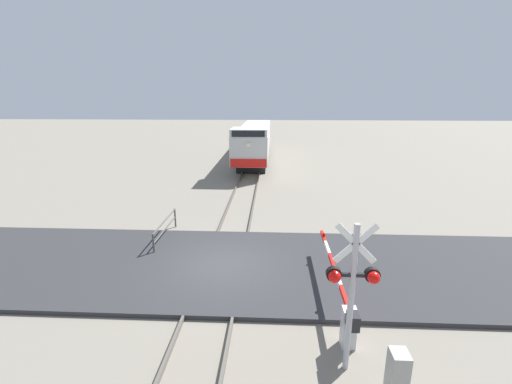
% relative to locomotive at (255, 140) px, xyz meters
% --- Properties ---
extents(ground_plane, '(160.00, 160.00, 0.00)m').
position_rel_locomotive_xyz_m(ground_plane, '(0.00, -22.46, -2.02)').
color(ground_plane, gray).
extents(rail_track_left, '(0.08, 80.00, 0.15)m').
position_rel_locomotive_xyz_m(rail_track_left, '(-0.72, -22.46, -1.95)').
color(rail_track_left, '#59544C').
rests_on(rail_track_left, ground_plane).
extents(rail_track_right, '(0.08, 80.00, 0.15)m').
position_rel_locomotive_xyz_m(rail_track_right, '(0.72, -22.46, -1.95)').
color(rail_track_right, '#59544C').
rests_on(rail_track_right, ground_plane).
extents(road_surface, '(36.00, 6.38, 0.15)m').
position_rel_locomotive_xyz_m(road_surface, '(0.00, -22.46, -1.95)').
color(road_surface, '#2D2D30').
rests_on(road_surface, ground_plane).
extents(locomotive, '(2.84, 18.65, 3.85)m').
position_rel_locomotive_xyz_m(locomotive, '(0.00, 0.00, 0.00)').
color(locomotive, black).
rests_on(locomotive, ground_plane).
extents(crossing_signal, '(1.18, 0.33, 3.70)m').
position_rel_locomotive_xyz_m(crossing_signal, '(3.62, -27.27, 0.24)').
color(crossing_signal, '#ADADB2').
rests_on(crossing_signal, ground_plane).
extents(crossing_gate, '(0.36, 5.85, 1.21)m').
position_rel_locomotive_xyz_m(crossing_gate, '(3.82, -25.71, -1.27)').
color(crossing_gate, silver).
rests_on(crossing_gate, ground_plane).
extents(utility_cabinet, '(0.36, 0.42, 1.40)m').
position_rel_locomotive_xyz_m(utility_cabinet, '(4.38, -28.34, -1.32)').
color(utility_cabinet, '#999993').
rests_on(utility_cabinet, ground_plane).
extents(guard_railing, '(0.08, 3.23, 0.95)m').
position_rel_locomotive_xyz_m(guard_railing, '(-2.95, -20.01, -1.39)').
color(guard_railing, '#4C4742').
rests_on(guard_railing, ground_plane).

